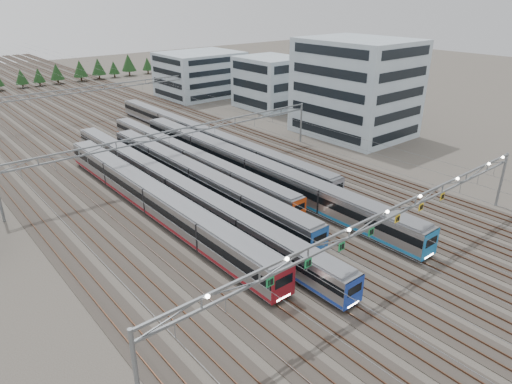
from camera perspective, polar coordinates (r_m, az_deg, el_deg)
ground at (r=52.15m, az=14.90°, el=-10.10°), size 400.00×400.00×0.00m
track_bed at (r=131.79m, az=-23.02°, el=10.13°), size 54.00×260.00×5.42m
train_a at (r=64.15m, az=-12.65°, el=-0.84°), size 3.12×52.49×4.06m
train_b at (r=67.96m, az=-10.18°, el=0.59°), size 2.77×66.98×3.61m
train_c at (r=70.66m, az=-7.37°, el=1.78°), size 2.93×51.31×3.82m
train_d at (r=80.37m, az=-8.28°, el=4.29°), size 2.57×54.23×3.34m
train_e at (r=73.74m, az=-0.50°, el=3.00°), size 3.04×63.74×3.96m
train_f at (r=91.46m, az=-6.21°, el=6.87°), size 2.71×68.27×3.52m
gantry_near at (r=48.57m, az=15.85°, el=-3.20°), size 56.36×0.61×8.08m
gantry_mid at (r=76.75m, az=-9.34°, el=6.80°), size 56.36×0.36×8.00m
gantry_far at (r=116.81m, az=-21.05°, el=11.37°), size 56.36×0.36×8.00m
depot_bldg_south at (r=100.33m, az=12.36°, el=12.61°), size 18.00×22.00×19.77m
depot_bldg_mid at (r=123.16m, az=1.81°, el=13.52°), size 14.00×16.00×13.04m
depot_bldg_north at (r=139.00m, az=-6.98°, el=14.42°), size 22.00×18.00×12.44m
treeline at (r=167.50m, az=-26.55°, el=13.06°), size 100.10×5.60×7.02m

